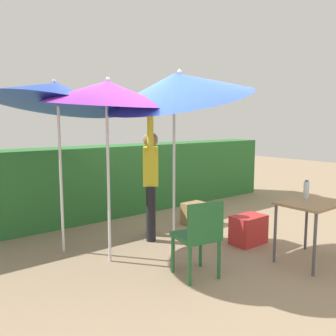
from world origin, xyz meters
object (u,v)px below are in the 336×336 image
at_px(umbrella_rainbow, 56,95).
at_px(person_vendor, 151,177).
at_px(umbrella_orange, 107,93).
at_px(umbrella_yellow, 177,87).
at_px(crate_cardboard, 194,213).
at_px(bottle_water, 306,190).
at_px(chair_plastic, 199,234).
at_px(cooler_box, 248,230).
at_px(folding_table, 311,209).

xyz_separation_m(umbrella_rainbow, person_vendor, (1.27, -0.31, -1.16)).
xyz_separation_m(umbrella_orange, umbrella_yellow, (0.85, -0.28, 0.10)).
bearing_deg(crate_cardboard, umbrella_yellow, -142.84).
distance_m(person_vendor, bottle_water, 2.16).
height_order(chair_plastic, bottle_water, bottle_water).
relative_size(person_vendor, cooler_box, 3.76).
height_order(chair_plastic, cooler_box, chair_plastic).
bearing_deg(chair_plastic, crate_cardboard, 48.63).
height_order(person_vendor, cooler_box, person_vendor).
distance_m(cooler_box, folding_table, 1.01).
distance_m(umbrella_rainbow, cooler_box, 3.23).
bearing_deg(umbrella_yellow, umbrella_orange, 161.83).
relative_size(cooler_box, crate_cardboard, 1.28).
bearing_deg(umbrella_rainbow, cooler_box, -32.20).
bearing_deg(crate_cardboard, cooler_box, -93.25).
distance_m(umbrella_yellow, person_vendor, 1.44).
xyz_separation_m(umbrella_yellow, person_vendor, (0.08, 0.69, -1.26)).
xyz_separation_m(umbrella_rainbow, cooler_box, (2.22, -1.40, -1.89)).
bearing_deg(crate_cardboard, bottle_water, -86.22).
bearing_deg(umbrella_rainbow, bottle_water, -41.57).
distance_m(umbrella_rainbow, bottle_water, 3.45).
distance_m(umbrella_yellow, crate_cardboard, 2.44).
xyz_separation_m(cooler_box, crate_cardboard, (0.07, 1.22, -0.02)).
relative_size(umbrella_orange, umbrella_yellow, 0.87).
bearing_deg(cooler_box, crate_cardboard, 86.75).
relative_size(umbrella_yellow, person_vendor, 1.41).
bearing_deg(crate_cardboard, chair_plastic, -131.37).
xyz_separation_m(person_vendor, chair_plastic, (-0.39, -1.46, -0.42)).
bearing_deg(chair_plastic, umbrella_yellow, 67.91).
bearing_deg(umbrella_orange, chair_plastic, -62.98).
height_order(umbrella_yellow, chair_plastic, umbrella_yellow).
relative_size(umbrella_orange, bottle_water, 9.58).
bearing_deg(umbrella_yellow, folding_table, -49.28).
xyz_separation_m(umbrella_orange, folding_table, (1.95, -1.56, -1.42)).
distance_m(umbrella_yellow, bottle_water, 2.13).
distance_m(umbrella_orange, bottle_water, 2.79).
height_order(umbrella_orange, crate_cardboard, umbrella_orange).
xyz_separation_m(person_vendor, crate_cardboard, (1.02, 0.14, -0.75)).
distance_m(person_vendor, chair_plastic, 1.57).
xyz_separation_m(umbrella_yellow, bottle_water, (1.23, -1.14, -1.31)).
relative_size(umbrella_orange, chair_plastic, 2.58).
bearing_deg(umbrella_orange, bottle_water, -34.28).
bearing_deg(chair_plastic, bottle_water, -13.41).
distance_m(umbrella_orange, cooler_box, 2.74).
relative_size(cooler_box, bottle_water, 2.08).
distance_m(umbrella_rainbow, chair_plastic, 2.54).
bearing_deg(umbrella_orange, crate_cardboard, 15.94).
bearing_deg(cooler_box, umbrella_yellow, 159.26).
height_order(umbrella_rainbow, bottle_water, umbrella_rainbow).
height_order(person_vendor, chair_plastic, person_vendor).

